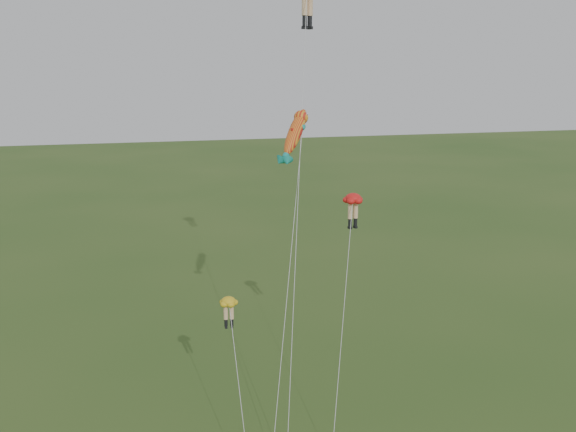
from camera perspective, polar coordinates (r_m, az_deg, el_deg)
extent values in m
cylinder|color=#EFBE8D|center=(42.40, 1.50, 18.26)|extent=(0.37, 0.37, 1.28)
cylinder|color=black|center=(42.32, 1.49, 16.96)|extent=(0.29, 0.29, 0.64)
cube|color=black|center=(42.30, 1.48, 16.40)|extent=(0.38, 0.43, 0.19)
cylinder|color=#EFBE8D|center=(42.79, 1.96, 18.21)|extent=(0.37, 0.37, 1.28)
cylinder|color=black|center=(42.72, 1.95, 16.92)|extent=(0.29, 0.29, 0.64)
cube|color=black|center=(42.69, 1.95, 16.37)|extent=(0.38, 0.43, 0.19)
cylinder|color=silver|center=(36.34, 0.91, 1.57)|extent=(4.76, 12.85, 24.97)
ellipsoid|color=red|center=(37.61, 5.82, 1.58)|extent=(1.49, 1.49, 0.62)
cylinder|color=#EFBE8D|center=(37.66, 5.56, 0.46)|extent=(0.28, 0.28, 0.95)
cylinder|color=black|center=(37.82, 5.53, -0.59)|extent=(0.22, 0.22, 0.47)
cube|color=black|center=(37.90, 5.52, -1.04)|extent=(0.21, 0.30, 0.14)
cylinder|color=#EFBE8D|center=(37.87, 6.03, 0.52)|extent=(0.28, 0.28, 0.95)
cylinder|color=black|center=(38.03, 6.01, -0.53)|extent=(0.22, 0.22, 0.47)
cube|color=black|center=(38.10, 6.00, -0.97)|extent=(0.21, 0.30, 0.14)
cylinder|color=silver|center=(35.80, 4.93, -9.03)|extent=(3.39, 6.66, 12.59)
ellipsoid|color=gold|center=(33.55, -5.32, -7.56)|extent=(1.04, 1.04, 0.50)
cylinder|color=#EFBE8D|center=(33.75, -5.56, -8.51)|extent=(0.22, 0.22, 0.76)
cylinder|color=black|center=(33.96, -5.54, -9.41)|extent=(0.17, 0.17, 0.38)
cube|color=black|center=(34.06, -5.53, -9.80)|extent=(0.14, 0.23, 0.11)
cylinder|color=#EFBE8D|center=(33.78, -5.04, -8.48)|extent=(0.22, 0.22, 0.76)
cylinder|color=black|center=(33.99, -5.02, -9.38)|extent=(0.17, 0.17, 0.38)
cube|color=black|center=(34.09, -5.01, -9.76)|extent=(0.14, 0.23, 0.11)
cylinder|color=silver|center=(32.85, -4.32, -15.39)|extent=(0.12, 5.16, 8.20)
ellipsoid|color=orange|center=(37.44, 0.66, 7.48)|extent=(2.69, 2.88, 3.07)
sphere|color=orange|center=(37.44, 0.66, 7.48)|extent=(1.52, 1.55, 1.27)
cone|color=teal|center=(37.44, 0.66, 7.48)|extent=(1.32, 1.37, 1.20)
cone|color=teal|center=(37.44, 0.66, 7.48)|extent=(1.32, 1.37, 1.20)
cone|color=teal|center=(37.44, 0.66, 7.48)|extent=(0.74, 0.77, 0.67)
cone|color=teal|center=(37.44, 0.66, 7.48)|extent=(0.74, 0.77, 0.67)
cone|color=#B31512|center=(37.44, 0.66, 7.48)|extent=(0.77, 0.79, 0.66)
cylinder|color=silver|center=(35.54, -0.31, -6.13)|extent=(3.12, 6.89, 16.09)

